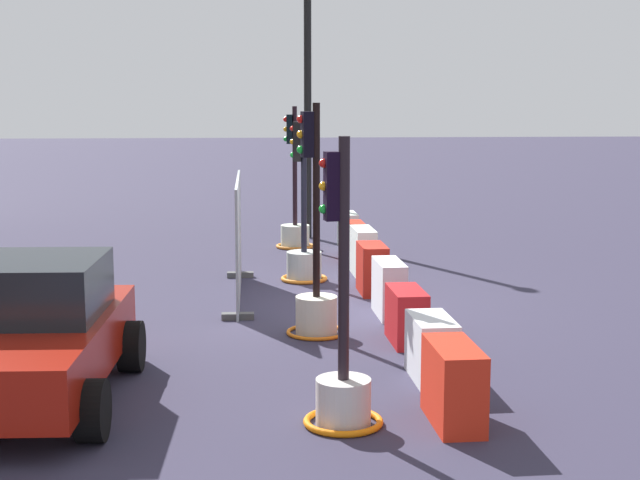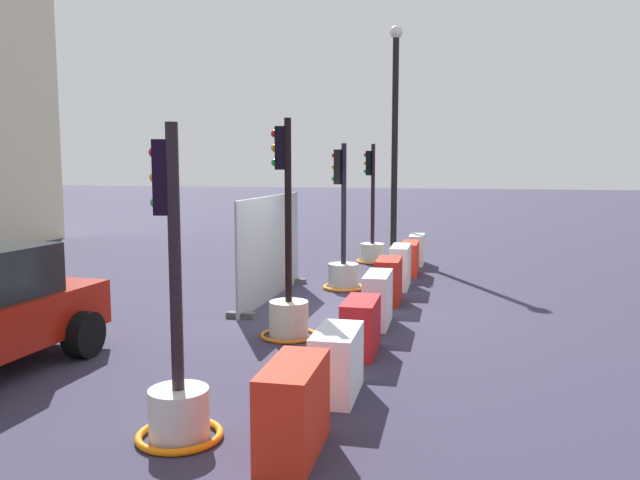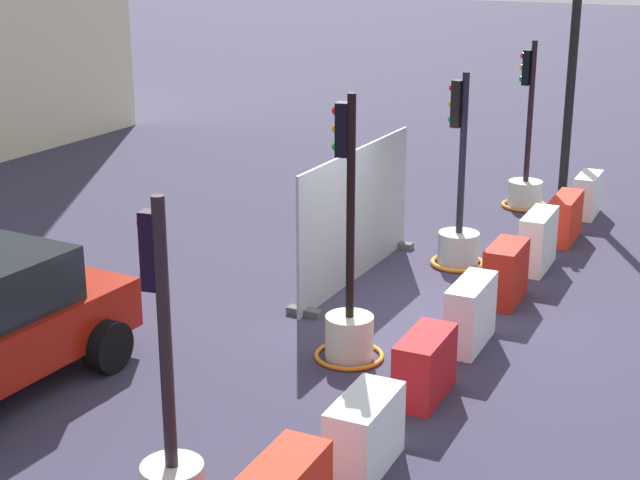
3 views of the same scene
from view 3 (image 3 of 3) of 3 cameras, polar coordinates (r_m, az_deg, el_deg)
The scene contains 14 objects.
ground_plane at distance 13.77m, azimuth 5.72°, elevation -4.03°, with size 120.00×120.00×0.00m, color #312D43.
traffic_light_0 at distance 9.04m, azimuth -8.79°, elevation -12.71°, with size 0.85×0.85×3.02m.
traffic_light_1 at distance 11.96m, azimuth 1.72°, elevation -4.28°, with size 0.87×0.87×3.32m.
traffic_light_2 at distance 15.43m, azimuth 8.16°, elevation 0.27°, with size 0.87×0.87×3.07m.
traffic_light_3 at distance 18.95m, azimuth 12.01°, elevation 3.42°, with size 0.87×0.87×3.17m.
construction_barrier_1 at distance 9.71m, azimuth 2.65°, elevation -11.29°, with size 1.03×0.51×0.77m.
construction_barrier_2 at distance 11.13m, azimuth 6.20°, elevation -7.42°, with size 1.02×0.48×0.76m.
construction_barrier_3 at distance 12.52m, azimuth 8.86°, elevation -4.31°, with size 1.09×0.42×0.87m.
construction_barrier_4 at distance 14.05m, azimuth 10.88°, elevation -1.94°, with size 0.97×0.47×0.86m.
construction_barrier_5 at distance 15.53m, azimuth 12.73°, elevation -0.05°, with size 1.11×0.41×0.91m.
construction_barrier_6 at distance 17.09m, azimuth 14.24°, elevation 1.27°, with size 1.17×0.43×0.79m.
construction_barrier_7 at distance 18.68m, azimuth 15.50°, elevation 2.57°, with size 0.97×0.40×0.79m.
street_lamp_post at distance 19.78m, azimuth 14.91°, elevation 13.18°, with size 0.36×0.36×6.49m.
site_fence_panel at distance 14.57m, azimuth 2.17°, elevation 1.31°, with size 3.75×0.50×2.03m.
Camera 3 is at (-11.94, -4.57, 5.11)m, focal length 54.27 mm.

